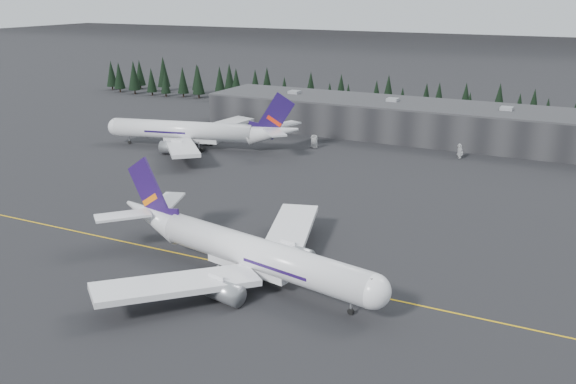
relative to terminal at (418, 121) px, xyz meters
The scene contains 9 objects.
ground 125.16m from the terminal, 90.00° to the right, with size 1400.00×1400.00×0.00m, color black.
taxiline 127.16m from the terminal, 90.00° to the right, with size 400.00×0.40×0.02m, color gold.
terminal is the anchor object (origin of this frame).
treeline 37.02m from the terminal, 90.00° to the left, with size 360.00×20.00×15.00m, color black.
mountain_ridge 875.02m from the terminal, 90.00° to the left, with size 4400.00×900.00×420.00m, color white, non-canonical shape.
jet_main 130.34m from the terminal, 88.85° to the right, with size 64.06×58.57×19.03m.
jet_parked 78.75m from the terminal, 141.46° to the right, with size 67.39×61.51×20.12m.
gse_vehicle_a 41.79m from the terminal, 130.56° to the right, with size 2.16×4.69×1.30m, color silver.
gse_vehicle_b 31.17m from the terminal, 48.38° to the right, with size 1.90×4.72×1.61m, color white.
Camera 1 is at (60.49, -100.30, 51.76)m, focal length 40.00 mm.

